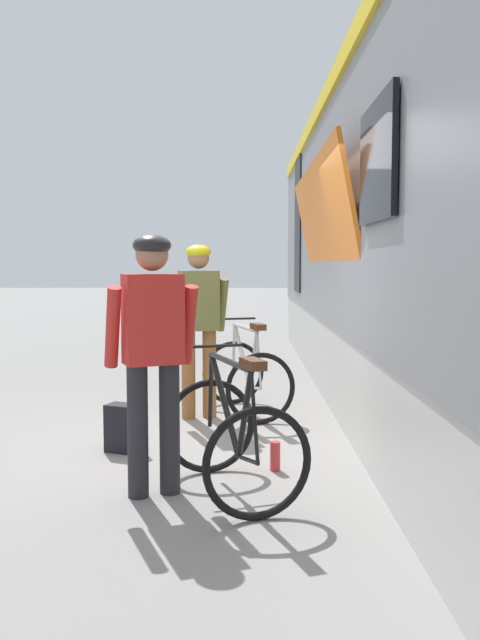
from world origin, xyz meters
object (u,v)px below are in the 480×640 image
(backpack_on_platform, at_px, (124,428))
(water_bottle_near_the_bikes, at_px, (275,456))
(cyclist_far_in_olive, at_px, (199,315))
(bicycle_far_silver, at_px, (246,376))
(cyclist_near_in_red, at_px, (153,341))
(bicycle_near_black, at_px, (232,436))

(backpack_on_platform, distance_m, water_bottle_near_the_bikes, 1.35)
(cyclist_far_in_olive, height_order, bicycle_far_silver, cyclist_far_in_olive)
(cyclist_near_in_red, xyz_separation_m, water_bottle_near_the_bikes, (0.85, 0.55, -0.94))
(bicycle_near_black, bearing_deg, cyclist_near_in_red, -179.11)
(bicycle_far_silver, relative_size, backpack_on_platform, 3.06)
(backpack_on_platform, bearing_deg, cyclist_near_in_red, -47.84)
(backpack_on_platform, bearing_deg, bicycle_near_black, -27.10)
(cyclist_far_in_olive, bearing_deg, water_bottle_near_the_bikes, -68.81)
(cyclist_near_in_red, height_order, bicycle_near_black, cyclist_near_in_red)
(cyclist_far_in_olive, height_order, water_bottle_near_the_bikes, cyclist_far_in_olive)
(bicycle_near_black, height_order, water_bottle_near_the_bikes, bicycle_near_black)
(cyclist_far_in_olive, bearing_deg, bicycle_far_silver, 20.97)
(cyclist_near_in_red, xyz_separation_m, bicycle_near_black, (0.53, 0.01, -0.65))
(cyclist_far_in_olive, relative_size, bicycle_far_silver, 1.44)
(bicycle_near_black, xyz_separation_m, water_bottle_near_the_bikes, (0.32, 0.54, -0.29))
(cyclist_near_in_red, distance_m, cyclist_far_in_olive, 2.35)
(bicycle_far_silver, bearing_deg, backpack_on_platform, -125.13)
(bicycle_far_silver, xyz_separation_m, backpack_on_platform, (-1.03, -1.46, -0.20))
(cyclist_near_in_red, bearing_deg, water_bottle_near_the_bikes, 32.97)
(bicycle_far_silver, xyz_separation_m, water_bottle_near_the_bikes, (0.21, -1.98, -0.29))
(bicycle_far_silver, height_order, backpack_on_platform, bicycle_far_silver)
(cyclist_far_in_olive, xyz_separation_m, bicycle_far_silver, (0.48, 0.19, -0.65))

